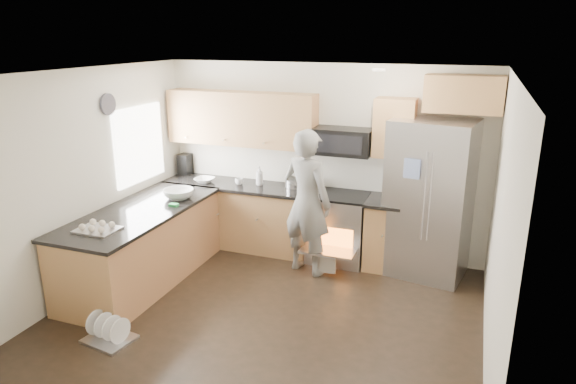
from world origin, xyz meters
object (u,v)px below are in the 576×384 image
at_px(stove_range, 339,212).
at_px(dish_rack, 109,333).
at_px(refrigerator, 429,199).
at_px(person, 307,202).

height_order(stove_range, dish_rack, stove_range).
bearing_deg(refrigerator, dish_rack, -125.91).
relative_size(refrigerator, person, 1.06).
xyz_separation_m(refrigerator, dish_rack, (-2.80, -2.71, -0.91)).
bearing_deg(person, refrigerator, -142.82).
relative_size(refrigerator, dish_rack, 3.84).
relative_size(stove_range, person, 0.96).
distance_m(person, dish_rack, 2.73).
relative_size(stove_range, dish_rack, 3.47).
xyz_separation_m(stove_range, dish_rack, (-1.65, -2.70, -0.60)).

